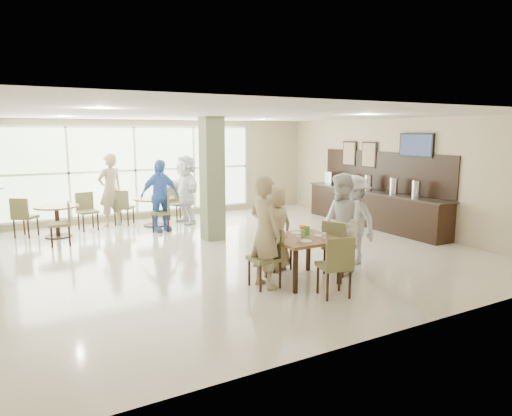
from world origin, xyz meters
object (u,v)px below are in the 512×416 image
buffet_counter (373,205)px  teen_far (275,227)px  round_table_right (154,204)px  main_table (303,242)px  round_table_left (57,214)px  adult_b (186,189)px  teen_left (265,232)px  adult_standing (110,190)px  adult_a (160,196)px  teen_right (341,224)px  teen_standing (353,220)px

buffet_counter → teen_far: size_ratio=3.02×
round_table_right → teen_far: size_ratio=0.70×
main_table → buffet_counter: (4.23, 2.80, -0.11)m
round_table_left → adult_b: size_ratio=0.54×
round_table_left → teen_left: bearing=-65.3°
buffet_counter → teen_far: (-4.30, -2.02, 0.23)m
round_table_right → buffet_counter: buffet_counter is taller
round_table_left → adult_standing: (1.40, 0.70, 0.41)m
main_table → adult_a: (-0.86, 4.93, 0.23)m
teen_left → round_table_right: bearing=-7.8°
buffet_counter → adult_standing: size_ratio=2.46×
buffet_counter → teen_right: buffet_counter is taller
round_table_left → teen_standing: (4.63, -5.10, 0.28)m
round_table_left → adult_b: 3.28m
round_table_right → teen_far: 4.96m
main_table → round_table_right: (-0.79, 5.68, -0.09)m
round_table_right → adult_standing: (-1.00, 0.53, 0.39)m
teen_standing → teen_left: bearing=-81.3°
teen_far → teen_right: bearing=137.1°
buffet_counter → adult_b: bearing=146.3°
round_table_right → buffet_counter: bearing=-29.8°
teen_standing → adult_standing: adult_standing is taller
teen_left → adult_standing: 6.25m
adult_standing → buffet_counter: bearing=129.4°
teen_far → teen_right: 1.18m
buffet_counter → adult_a: bearing=157.3°
teen_far → teen_right: (0.92, -0.73, 0.10)m
teen_left → teen_right: 1.54m
round_table_left → round_table_right: size_ratio=0.92×
round_table_left → teen_far: 5.67m
teen_far → adult_a: (-0.79, 4.15, 0.12)m
buffet_counter → adult_standing: 6.93m
teen_standing → adult_b: 5.35m
buffet_counter → teen_far: bearing=-154.8°
buffet_counter → adult_b: 5.02m
main_table → round_table_left: size_ratio=1.03×
buffet_counter → adult_a: size_ratio=2.62×
teen_right → teen_standing: teen_right is taller
round_table_left → buffet_counter: buffet_counter is taller
buffet_counter → round_table_left: bearing=160.0°
teen_right → adult_a: bearing=-142.9°
teen_standing → adult_b: size_ratio=0.90×
buffet_counter → teen_far: buffet_counter is taller
adult_b → main_table: bearing=-4.8°
main_table → teen_far: (-0.07, 0.78, 0.11)m
adult_a → adult_b: (0.92, 0.65, 0.03)m
round_table_left → main_table: bearing=-59.9°
teen_right → adult_a: adult_a is taller
main_table → teen_far: bearing=94.9°
teen_right → buffet_counter: bearing=146.9°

